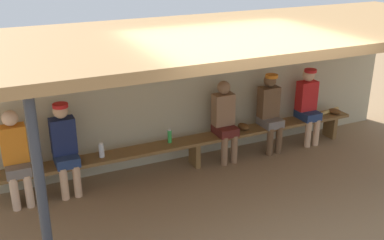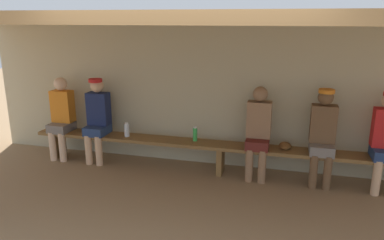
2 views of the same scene
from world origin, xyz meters
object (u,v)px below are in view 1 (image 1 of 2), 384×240
(player_in_blue, at_px, (65,145))
(player_shirtless_tan, at_px, (308,103))
(bench, at_px, (195,143))
(player_rightmost, at_px, (225,118))
(support_post, at_px, (43,205))
(player_in_white, at_px, (16,154))
(player_middle, at_px, (270,109))
(baseball_bat, at_px, (323,113))
(water_bottle_green, at_px, (170,136))
(baseball_glove_tan, at_px, (335,111))
(water_bottle_clear, at_px, (102,150))
(baseball_glove_worn, at_px, (243,126))

(player_in_blue, bearing_deg, player_shirtless_tan, 0.00)
(bench, bearing_deg, player_rightmost, 0.33)
(support_post, relative_size, player_in_white, 1.65)
(player_middle, distance_m, player_in_blue, 3.40)
(support_post, xyz_separation_m, player_shirtless_tan, (4.75, 2.10, -0.35))
(support_post, relative_size, bench, 0.37)
(bench, bearing_deg, support_post, -140.63)
(bench, xyz_separation_m, player_rightmost, (0.53, 0.00, 0.34))
(support_post, bearing_deg, baseball_bat, 22.33)
(baseball_bat, bearing_deg, water_bottle_green, 166.20)
(player_rightmost, height_order, baseball_glove_tan, player_rightmost)
(bench, height_order, player_in_white, player_in_white)
(player_middle, distance_m, water_bottle_clear, 2.90)
(water_bottle_green, bearing_deg, player_in_white, -178.82)
(baseball_glove_tan, bearing_deg, water_bottle_clear, -113.25)
(player_in_blue, relative_size, baseball_glove_tan, 5.60)
(support_post, bearing_deg, player_in_white, 92.51)
(player_middle, bearing_deg, water_bottle_green, 178.55)
(baseball_glove_tan, bearing_deg, player_in_white, -113.36)
(baseball_glove_worn, xyz_separation_m, baseball_glove_tan, (1.87, -0.06, 0.00))
(player_rightmost, bearing_deg, player_middle, 0.03)
(player_shirtless_tan, xyz_separation_m, water_bottle_clear, (-3.69, -0.01, -0.18))
(player_in_white, bearing_deg, baseball_glove_worn, 0.58)
(support_post, bearing_deg, player_middle, 27.97)
(water_bottle_green, bearing_deg, player_in_blue, -178.36)
(baseball_glove_tan, bearing_deg, water_bottle_green, -114.39)
(baseball_bat, bearing_deg, water_bottle_clear, 167.31)
(baseball_glove_worn, xyz_separation_m, baseball_bat, (1.64, -0.04, -0.01))
(player_rightmost, distance_m, baseball_glove_worn, 0.44)
(player_in_white, xyz_separation_m, water_bottle_green, (2.25, 0.05, -0.16))
(bench, relative_size, player_middle, 4.46)
(bench, height_order, baseball_bat, baseball_bat)
(water_bottle_green, bearing_deg, water_bottle_clear, -176.85)
(water_bottle_green, bearing_deg, baseball_glove_worn, -0.43)
(support_post, distance_m, player_in_blue, 2.21)
(player_shirtless_tan, distance_m, water_bottle_clear, 3.69)
(baseball_glove_tan, bearing_deg, support_post, -91.86)
(player_middle, xyz_separation_m, water_bottle_clear, (-2.90, -0.01, -0.18))
(bench, xyz_separation_m, baseball_glove_worn, (0.92, 0.04, 0.12))
(bench, relative_size, player_in_white, 4.49)
(player_in_blue, xyz_separation_m, baseball_glove_tan, (4.79, -0.03, -0.24))
(water_bottle_green, relative_size, baseball_glove_tan, 0.93)
(support_post, distance_m, bench, 3.39)
(player_shirtless_tan, xyz_separation_m, baseball_glove_worn, (-1.28, 0.04, -0.24))
(baseball_glove_worn, relative_size, baseball_bat, 0.29)
(support_post, bearing_deg, water_bottle_green, 44.94)
(support_post, bearing_deg, bench, 39.37)
(support_post, height_order, player_middle, support_post)
(bench, distance_m, player_middle, 1.45)
(support_post, height_order, player_shirtless_tan, support_post)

